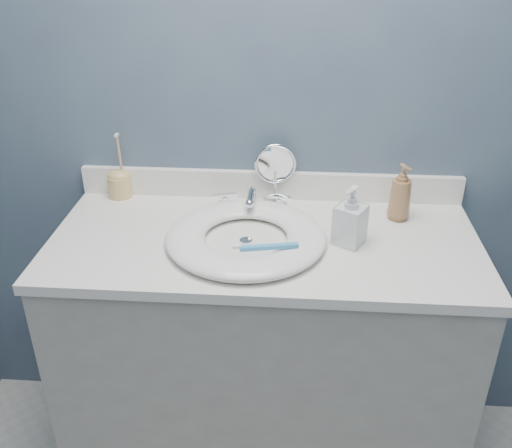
# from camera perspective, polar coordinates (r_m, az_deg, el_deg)

# --- Properties ---
(back_wall) EXTENTS (2.20, 0.02, 2.40)m
(back_wall) POSITION_cam_1_polar(r_m,az_deg,el_deg) (1.75, 1.48, 12.30)
(back_wall) COLOR #454F68
(back_wall) RESTS_ON ground
(vanity_cabinet) EXTENTS (1.20, 0.55, 0.85)m
(vanity_cabinet) POSITION_cam_1_polar(r_m,az_deg,el_deg) (1.89, 0.74, -13.41)
(vanity_cabinet) COLOR #AFACA0
(vanity_cabinet) RESTS_ON ground
(countertop) EXTENTS (1.22, 0.57, 0.03)m
(countertop) POSITION_cam_1_polar(r_m,az_deg,el_deg) (1.63, 0.84, -1.84)
(countertop) COLOR white
(countertop) RESTS_ON vanity_cabinet
(backsplash) EXTENTS (1.22, 0.02, 0.09)m
(backsplash) POSITION_cam_1_polar(r_m,az_deg,el_deg) (1.84, 1.35, 3.93)
(backsplash) COLOR white
(backsplash) RESTS_ON countertop
(basin) EXTENTS (0.45, 0.45, 0.04)m
(basin) POSITION_cam_1_polar(r_m,az_deg,el_deg) (1.59, -1.01, -1.26)
(basin) COLOR white
(basin) RESTS_ON countertop
(drain) EXTENTS (0.04, 0.04, 0.01)m
(drain) POSITION_cam_1_polar(r_m,az_deg,el_deg) (1.60, -1.01, -1.73)
(drain) COLOR silver
(drain) RESTS_ON countertop
(faucet) EXTENTS (0.25, 0.13, 0.07)m
(faucet) POSITION_cam_1_polar(r_m,az_deg,el_deg) (1.76, -0.45, 2.17)
(faucet) COLOR silver
(faucet) RESTS_ON countertop
(makeup_mirror) EXTENTS (0.13, 0.07, 0.19)m
(makeup_mirror) POSITION_cam_1_polar(r_m,az_deg,el_deg) (1.79, 1.95, 5.38)
(makeup_mirror) COLOR silver
(makeup_mirror) RESTS_ON countertop
(soap_bottle_amber) EXTENTS (0.09, 0.09, 0.17)m
(soap_bottle_amber) POSITION_cam_1_polar(r_m,az_deg,el_deg) (1.74, 14.27, 3.09)
(soap_bottle_amber) COLOR #9A6C45
(soap_bottle_amber) RESTS_ON countertop
(soap_bottle_clear) EXTENTS (0.11, 0.11, 0.17)m
(soap_bottle_clear) POSITION_cam_1_polar(r_m,az_deg,el_deg) (1.58, 9.45, 0.82)
(soap_bottle_clear) COLOR silver
(soap_bottle_clear) RESTS_ON countertop
(toothbrush_holder) EXTENTS (0.08, 0.08, 0.22)m
(toothbrush_holder) POSITION_cam_1_polar(r_m,az_deg,el_deg) (1.90, -13.49, 4.08)
(toothbrush_holder) COLOR #DAB76D
(toothbrush_holder) RESTS_ON countertop
(toothbrush_lying) EXTENTS (0.17, 0.05, 0.02)m
(toothbrush_lying) POSITION_cam_1_polar(r_m,az_deg,el_deg) (1.49, 1.05, -2.33)
(toothbrush_lying) COLOR #3A96D1
(toothbrush_lying) RESTS_ON basin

